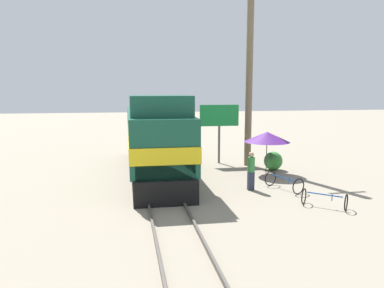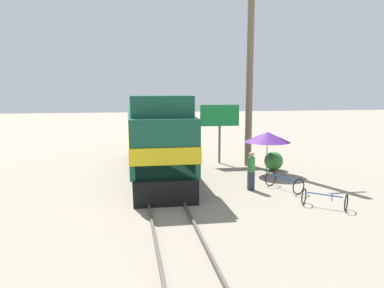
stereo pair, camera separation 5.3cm
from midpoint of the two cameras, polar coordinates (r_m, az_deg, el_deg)
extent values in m
plane|color=gray|center=(18.61, -4.93, -6.27)|extent=(120.00, 120.00, 0.00)
cube|color=#4C4742|center=(18.55, -7.15, -6.12)|extent=(0.08, 30.93, 0.15)
cube|color=#4C4742|center=(18.66, -2.72, -5.97)|extent=(0.08, 30.93, 0.15)
cube|color=black|center=(21.19, -5.59, -3.04)|extent=(2.65, 12.63, 1.04)
cube|color=#144C38|center=(20.92, -5.66, 1.66)|extent=(2.88, 12.12, 2.46)
cube|color=yellow|center=(20.95, -5.65, 1.00)|extent=(2.92, 12.25, 0.70)
cube|color=yellow|center=(15.90, -4.26, -2.45)|extent=(2.44, 1.77, 1.35)
cube|color=#144C38|center=(17.02, -4.80, 5.85)|extent=(2.70, 2.78, 0.91)
cylinder|color=#726047|center=(23.17, 8.86, 10.85)|extent=(0.41, 0.41, 11.48)
cylinder|color=#4C4C4C|center=(21.18, 11.41, -1.54)|extent=(0.05, 0.05, 2.22)
cone|color=#4C1E72|center=(21.04, 11.49, 1.07)|extent=(2.51, 2.51, 0.56)
cube|color=#595959|center=(23.88, 4.26, -0.10)|extent=(0.12, 0.12, 2.38)
cube|color=#198C3F|center=(23.68, 4.31, 4.36)|extent=(2.51, 0.08, 1.34)
sphere|color=#388C38|center=(22.37, 12.39, -2.53)|extent=(1.08, 1.08, 1.08)
cube|color=#2D3347|center=(17.82, 9.06, -5.57)|extent=(0.30, 0.20, 0.87)
cylinder|color=#337F3F|center=(17.65, 9.11, -3.12)|extent=(0.34, 0.34, 0.69)
sphere|color=tan|center=(17.56, 9.15, -1.61)|extent=(0.25, 0.25, 0.25)
torus|color=black|center=(17.54, 16.01, -6.24)|extent=(0.70, 0.32, 0.73)
torus|color=black|center=(18.74, 11.98, -5.17)|extent=(0.70, 0.32, 0.73)
cube|color=#194C99|center=(18.08, 13.95, -5.03)|extent=(0.60, 1.42, 0.04)
cylinder|color=#194C99|center=(17.89, 14.65, -5.48)|extent=(0.04, 0.04, 0.31)
torus|color=black|center=(15.84, 22.53, -8.25)|extent=(0.48, 0.53, 0.67)
torus|color=black|center=(16.15, 16.77, -7.65)|extent=(0.48, 0.53, 0.67)
cube|color=#194C99|center=(15.92, 19.65, -7.30)|extent=(1.06, 0.94, 0.04)
cylinder|color=#194C99|center=(15.89, 20.65, -7.67)|extent=(0.04, 0.04, 0.28)
camera|label=1|loc=(0.03, -89.90, 0.01)|focal=35.00mm
camera|label=2|loc=(0.03, 90.10, -0.01)|focal=35.00mm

